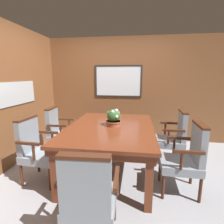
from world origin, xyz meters
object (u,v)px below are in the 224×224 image
dining_table (111,132)px  chair_left_far (59,131)px  chair_head_near (89,196)px  potted_plant (114,118)px  chair_right_near (186,157)px  chair_left_near (37,148)px  chair_right_far (173,136)px

dining_table → chair_left_far: 1.17m
chair_head_near → potted_plant: 1.42m
chair_right_near → potted_plant: 1.18m
chair_left_far → chair_head_near: same height
chair_left_near → chair_head_near: same height
potted_plant → dining_table: bearing=-143.0°
dining_table → chair_right_far: size_ratio=1.91×
chair_left_near → chair_head_near: bearing=-127.7°
chair_right_far → chair_right_near: 0.83m
dining_table → chair_left_near: (-1.05, -0.41, -0.17)m
chair_head_near → dining_table: bearing=-92.4°
chair_left_far → potted_plant: 1.25m
dining_table → potted_plant: size_ratio=6.67×
chair_head_near → chair_right_near: size_ratio=1.00×
chair_left_far → potted_plant: (1.12, -0.39, 0.39)m
chair_right_far → potted_plant: size_ratio=3.48×
chair_right_near → chair_left_far: bearing=-109.9°
chair_head_near → chair_right_near: same height
dining_table → chair_right_far: (1.07, 0.43, -0.17)m
potted_plant → chair_right_far: bearing=21.2°
chair_right_far → chair_head_near: 2.06m
chair_left_near → chair_right_far: same height
chair_left_far → chair_right_near: same height
chair_left_near → chair_left_far: (-0.03, 0.84, 0.00)m
chair_left_far → chair_right_far: bearing=-93.7°
chair_head_near → potted_plant: bearing=-94.3°
chair_right_near → chair_right_far: bearing=-178.7°
dining_table → chair_left_far: (-1.07, 0.43, -0.17)m
dining_table → chair_right_far: 1.16m
chair_left_near → potted_plant: 1.24m
chair_left_near → potted_plant: size_ratio=3.48×
dining_table → chair_right_near: (1.07, -0.40, -0.17)m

